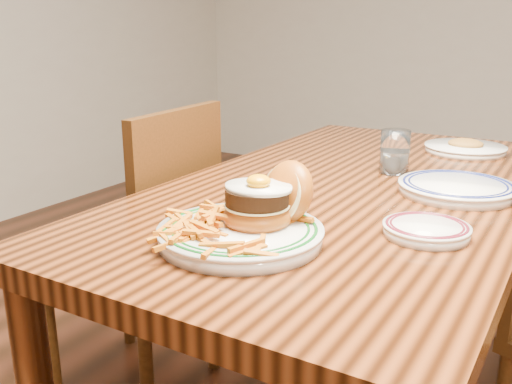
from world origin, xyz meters
The scene contains 7 objects.
table centered at (0.00, 0.00, 0.66)m, with size 0.85×1.60×0.75m.
chair_left centered at (-0.61, -0.12, 0.49)m, with size 0.46×0.46×0.92m.
main_plate centered at (-0.02, -0.49, 0.79)m, with size 0.31×0.33×0.15m.
side_plate centered at (0.26, -0.29, 0.76)m, with size 0.17×0.18×0.03m.
rear_plate centered at (0.25, 0.03, 0.77)m, with size 0.28×0.28×0.03m.
water_glass centered at (0.05, 0.15, 0.80)m, with size 0.08×0.08×0.12m.
far_plate centered at (0.17, 0.53, 0.77)m, with size 0.25×0.25×0.05m.
Camera 1 is at (0.51, -1.35, 1.14)m, focal length 40.00 mm.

